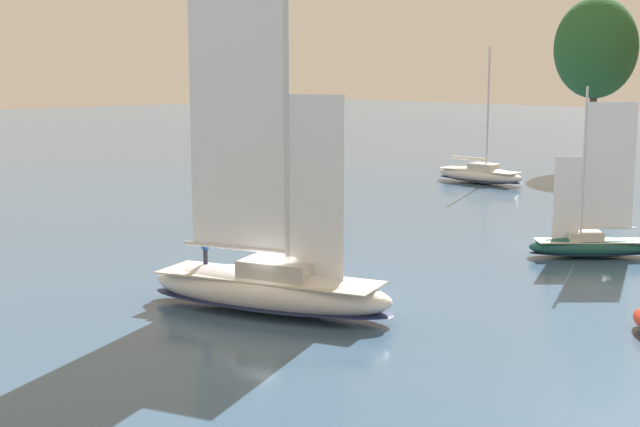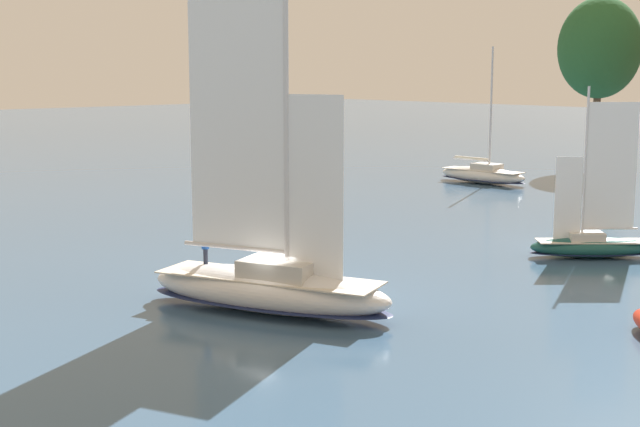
{
  "view_description": "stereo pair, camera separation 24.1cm",
  "coord_description": "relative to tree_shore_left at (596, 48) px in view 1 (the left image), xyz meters",
  "views": [
    {
      "loc": [
        28.72,
        -23.65,
        10.28
      ],
      "look_at": [
        0.0,
        3.0,
        3.95
      ],
      "focal_mm": 50.0,
      "sensor_mm": 36.0,
      "label": 1
    },
    {
      "loc": [
        28.89,
        -23.48,
        10.28
      ],
      "look_at": [
        0.0,
        3.0,
        3.95
      ],
      "focal_mm": 50.0,
      "sensor_mm": 36.0,
      "label": 2
    }
  ],
  "objects": [
    {
      "name": "ground_plane",
      "position": [
        21.54,
        -62.8,
        -12.53
      ],
      "size": [
        400.0,
        400.0,
        0.0
      ],
      "primitive_type": "plane",
      "color": "#385675"
    },
    {
      "name": "sailboat_main",
      "position": [
        21.55,
        -62.79,
        -11.31
      ],
      "size": [
        11.75,
        7.3,
        15.65
      ],
      "color": "silver",
      "rests_on": "ground"
    },
    {
      "name": "sailboat_moored_near_marina",
      "position": [
        0.77,
        -20.52,
        -11.69
      ],
      "size": [
        9.08,
        2.92,
        12.34
      ],
      "color": "white",
      "rests_on": "ground"
    },
    {
      "name": "tree_shore_left",
      "position": [
        0.0,
        0.0,
        0.0
      ],
      "size": [
        8.69,
        8.69,
        17.9
      ],
      "color": "brown",
      "rests_on": "ground"
    },
    {
      "name": "sailboat_moored_mid_channel",
      "position": [
        24.93,
        -42.52,
        -11.73
      ],
      "size": [
        6.03,
        6.34,
        9.42
      ],
      "color": "#194C47",
      "rests_on": "ground"
    }
  ]
}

